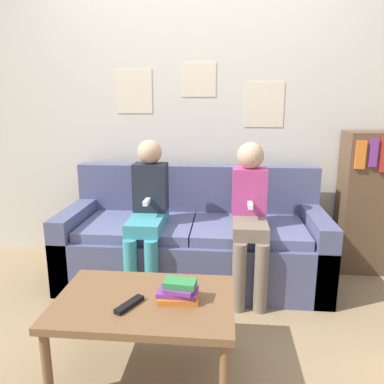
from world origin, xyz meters
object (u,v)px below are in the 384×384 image
at_px(couch, 194,243).
at_px(bookshelf, 372,202).
at_px(person_left, 148,208).
at_px(coffee_table, 145,307).
at_px(person_right, 250,210).
at_px(tv_remote, 129,305).

bearing_deg(couch, bookshelf, 11.42).
distance_m(person_left, bookshelf, 1.76).
bearing_deg(coffee_table, bookshelf, 41.19).
relative_size(person_right, bookshelf, 0.95).
xyz_separation_m(couch, coffee_table, (-0.15, -1.06, 0.07)).
bearing_deg(bookshelf, person_right, -154.75).
relative_size(couch, person_right, 1.82).
bearing_deg(person_right, coffee_table, -122.06).
bearing_deg(bookshelf, coffee_table, -138.81).
distance_m(person_left, person_right, 0.71).
height_order(couch, person_right, person_right).
xyz_separation_m(person_right, tv_remote, (-0.61, -0.96, -0.20)).
height_order(person_left, person_right, person_left).
distance_m(coffee_table, person_left, 0.93).
bearing_deg(bookshelf, tv_remote, -138.23).
distance_m(coffee_table, tv_remote, 0.11).
bearing_deg(person_left, tv_remote, -83.71).
distance_m(person_left, tv_remote, 0.98).
bearing_deg(tv_remote, couch, 106.94).
xyz_separation_m(person_right, bookshelf, (0.98, 0.46, -0.05)).
xyz_separation_m(coffee_table, person_right, (0.55, 0.88, 0.25)).
relative_size(coffee_table, person_right, 0.82).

